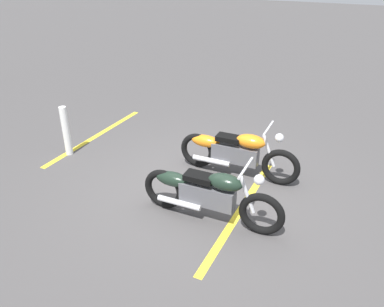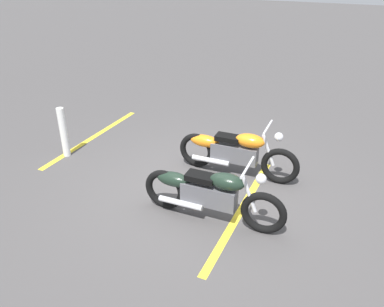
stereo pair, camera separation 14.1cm
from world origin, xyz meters
TOP-DOWN VIEW (x-y plane):
  - ground_plane at (0.00, 0.00)m, footprint 60.00×60.00m
  - motorcycle_bright_foreground at (-0.41, -0.71)m, footprint 2.23×0.62m
  - motorcycle_dark_foreground at (-0.48, 0.72)m, footprint 2.23×0.62m
  - bollard_post at (2.86, -0.07)m, footprint 0.14×0.14m
  - parking_stripe_near at (-0.89, 0.30)m, footprint 0.18×3.20m
  - parking_stripe_mid at (2.90, -0.98)m, footprint 0.18×3.20m

SIDE VIEW (x-z plane):
  - ground_plane at x=0.00m, z-range 0.00..0.00m
  - parking_stripe_near at x=-0.89m, z-range 0.00..0.01m
  - parking_stripe_mid at x=2.90m, z-range 0.00..0.01m
  - motorcycle_bright_foreground at x=-0.41m, z-range -0.06..0.98m
  - motorcycle_dark_foreground at x=-0.48m, z-range -0.06..0.98m
  - bollard_post at x=2.86m, z-range 0.00..1.01m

